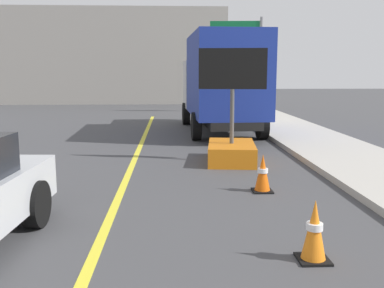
{
  "coord_description": "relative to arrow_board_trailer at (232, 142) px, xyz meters",
  "views": [
    {
      "loc": [
        0.93,
        2.76,
        2.14
      ],
      "look_at": [
        1.15,
        7.28,
        1.39
      ],
      "focal_mm": 40.44,
      "sensor_mm": 36.0,
      "label": 1
    }
  ],
  "objects": [
    {
      "name": "arrow_board_trailer",
      "position": [
        0.0,
        0.0,
        0.0
      ],
      "size": [
        1.6,
        1.91,
        2.7
      ],
      "color": "orange",
      "rests_on": "ground"
    },
    {
      "name": "box_truck",
      "position": [
        0.33,
        5.24,
        1.35
      ],
      "size": [
        2.64,
        6.81,
        3.41
      ],
      "color": "black",
      "rests_on": "ground"
    },
    {
      "name": "highway_guide_sign",
      "position": [
        2.52,
        12.88,
        2.94
      ],
      "size": [
        2.78,
        0.35,
        5.0
      ],
      "color": "gray",
      "rests_on": "ground"
    },
    {
      "name": "far_building_block",
      "position": [
        -5.84,
        23.26,
        2.75
      ],
      "size": [
        16.36,
        8.07,
        6.46
      ],
      "primitive_type": "cube",
      "color": "gray",
      "rests_on": "ground"
    },
    {
      "name": "traffic_cone_mid_lane",
      "position": [
        0.17,
        -5.61,
        -0.13
      ],
      "size": [
        0.36,
        0.36,
        0.72
      ],
      "color": "black",
      "rests_on": "ground"
    },
    {
      "name": "traffic_cone_far_lane",
      "position": [
        0.19,
        -2.7,
        -0.14
      ],
      "size": [
        0.36,
        0.36,
        0.69
      ],
      "color": "black",
      "rests_on": "ground"
    }
  ]
}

